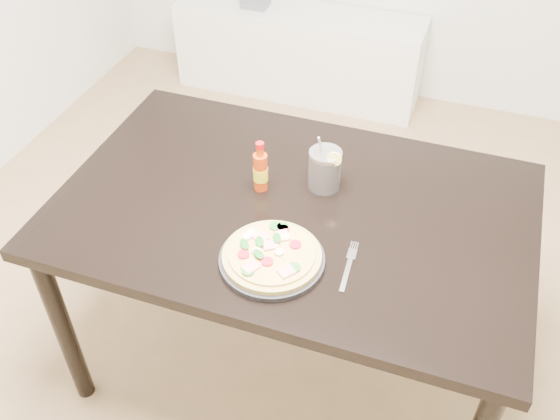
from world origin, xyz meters
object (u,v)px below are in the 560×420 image
(plate, at_px, (272,260))
(fork, at_px, (349,264))
(pizza, at_px, (272,254))
(hot_sauce_bottle, at_px, (260,171))
(dining_table, at_px, (293,225))
(cola_cup, at_px, (325,170))
(media_console, at_px, (298,53))

(plate, height_order, fork, plate)
(pizza, distance_m, fork, 0.21)
(hot_sauce_bottle, distance_m, fork, 0.41)
(dining_table, height_order, fork, fork)
(plate, xyz_separation_m, pizza, (-0.00, 0.00, 0.02))
(pizza, relative_size, fork, 1.41)
(dining_table, relative_size, plate, 4.91)
(cola_cup, bearing_deg, fork, -62.06)
(dining_table, bearing_deg, pizza, -85.77)
(dining_table, relative_size, cola_cup, 7.43)
(cola_cup, bearing_deg, hot_sauce_bottle, -157.72)
(dining_table, distance_m, media_console, 1.94)
(pizza, height_order, cola_cup, cola_cup)
(fork, height_order, media_console, fork)
(hot_sauce_bottle, relative_size, fork, 0.90)
(plate, height_order, pizza, pizza)
(hot_sauce_bottle, distance_m, media_console, 1.91)
(dining_table, bearing_deg, fork, -40.12)
(plate, height_order, hot_sauce_bottle, hot_sauce_bottle)
(plate, height_order, media_console, plate)
(pizza, xyz_separation_m, fork, (0.20, 0.05, -0.02))
(plate, distance_m, media_console, 2.19)
(media_console, bearing_deg, pizza, -74.10)
(dining_table, distance_m, plate, 0.26)
(plate, relative_size, media_console, 0.20)
(dining_table, height_order, media_console, dining_table)
(dining_table, bearing_deg, hot_sauce_bottle, 161.26)
(fork, bearing_deg, plate, -167.62)
(dining_table, distance_m, cola_cup, 0.19)
(hot_sauce_bottle, bearing_deg, fork, -33.65)
(pizza, height_order, media_console, pizza)
(cola_cup, bearing_deg, media_console, 110.26)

